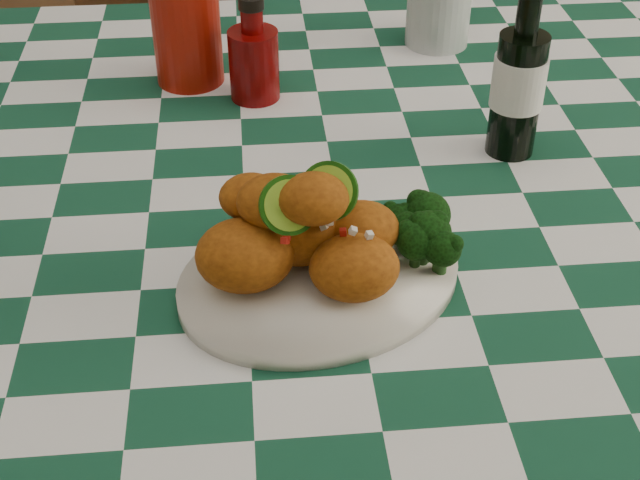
{
  "coord_description": "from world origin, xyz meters",
  "views": [
    {
      "loc": [
        -0.09,
        -0.86,
        1.34
      ],
      "look_at": [
        -0.03,
        -0.2,
        0.84
      ],
      "focal_mm": 50.0,
      "sensor_mm": 36.0,
      "label": 1
    }
  ],
  "objects_px": {
    "plate": "(320,278)",
    "ketchup_bottle": "(253,49)",
    "wooden_chair_right": "(464,128)",
    "mason_jar": "(439,0)",
    "dining_table": "(330,405)",
    "wooden_chair_left": "(156,120)",
    "beer_bottle": "(521,67)",
    "red_tumbler": "(186,25)",
    "fried_chicken_pile": "(313,224)"
  },
  "relations": [
    {
      "from": "plate",
      "to": "ketchup_bottle",
      "type": "height_order",
      "value": "ketchup_bottle"
    },
    {
      "from": "wooden_chair_right",
      "to": "plate",
      "type": "bearing_deg",
      "value": -101.43
    },
    {
      "from": "ketchup_bottle",
      "to": "mason_jar",
      "type": "distance_m",
      "value": 0.3
    },
    {
      "from": "plate",
      "to": "mason_jar",
      "type": "relative_size",
      "value": 2.12
    },
    {
      "from": "ketchup_bottle",
      "to": "dining_table",
      "type": "bearing_deg",
      "value": -66.39
    },
    {
      "from": "wooden_chair_left",
      "to": "ketchup_bottle",
      "type": "bearing_deg",
      "value": -52.07
    },
    {
      "from": "ketchup_bottle",
      "to": "wooden_chair_right",
      "type": "relative_size",
      "value": 0.16
    },
    {
      "from": "ketchup_bottle",
      "to": "beer_bottle",
      "type": "bearing_deg",
      "value": -28.82
    },
    {
      "from": "plate",
      "to": "beer_bottle",
      "type": "height_order",
      "value": "beer_bottle"
    },
    {
      "from": "mason_jar",
      "to": "beer_bottle",
      "type": "bearing_deg",
      "value": -84.88
    },
    {
      "from": "ketchup_bottle",
      "to": "wooden_chair_left",
      "type": "distance_m",
      "value": 0.64
    },
    {
      "from": "mason_jar",
      "to": "beer_bottle",
      "type": "xyz_separation_m",
      "value": [
        0.03,
        -0.3,
        0.04
      ]
    },
    {
      "from": "dining_table",
      "to": "mason_jar",
      "type": "distance_m",
      "value": 0.59
    },
    {
      "from": "red_tumbler",
      "to": "wooden_chair_right",
      "type": "relative_size",
      "value": 0.18
    },
    {
      "from": "dining_table",
      "to": "fried_chicken_pile",
      "type": "distance_m",
      "value": 0.51
    },
    {
      "from": "mason_jar",
      "to": "wooden_chair_left",
      "type": "height_order",
      "value": "wooden_chair_left"
    },
    {
      "from": "fried_chicken_pile",
      "to": "mason_jar",
      "type": "xyz_separation_m",
      "value": [
        0.23,
        0.53,
        -0.01
      ]
    },
    {
      "from": "dining_table",
      "to": "plate",
      "type": "distance_m",
      "value": 0.45
    },
    {
      "from": "mason_jar",
      "to": "wooden_chair_left",
      "type": "bearing_deg",
      "value": 142.77
    },
    {
      "from": "wooden_chair_right",
      "to": "ketchup_bottle",
      "type": "bearing_deg",
      "value": -118.79
    },
    {
      "from": "beer_bottle",
      "to": "wooden_chair_right",
      "type": "bearing_deg",
      "value": 78.81
    },
    {
      "from": "plate",
      "to": "beer_bottle",
      "type": "distance_m",
      "value": 0.35
    },
    {
      "from": "plate",
      "to": "red_tumbler",
      "type": "height_order",
      "value": "red_tumbler"
    },
    {
      "from": "plate",
      "to": "ketchup_bottle",
      "type": "xyz_separation_m",
      "value": [
        -0.05,
        0.39,
        0.06
      ]
    },
    {
      "from": "red_tumbler",
      "to": "beer_bottle",
      "type": "relative_size",
      "value": 0.73
    },
    {
      "from": "red_tumbler",
      "to": "ketchup_bottle",
      "type": "bearing_deg",
      "value": -33.6
    },
    {
      "from": "plate",
      "to": "wooden_chair_left",
      "type": "distance_m",
      "value": 0.96
    },
    {
      "from": "fried_chicken_pile",
      "to": "wooden_chair_right",
      "type": "xyz_separation_m",
      "value": [
        0.38,
        0.9,
        -0.43
      ]
    },
    {
      "from": "dining_table",
      "to": "mason_jar",
      "type": "relative_size",
      "value": 12.63
    },
    {
      "from": "wooden_chair_right",
      "to": "wooden_chair_left",
      "type": "bearing_deg",
      "value": -167.1
    },
    {
      "from": "red_tumbler",
      "to": "mason_jar",
      "type": "distance_m",
      "value": 0.36
    },
    {
      "from": "mason_jar",
      "to": "fried_chicken_pile",
      "type": "bearing_deg",
      "value": -112.89
    },
    {
      "from": "fried_chicken_pile",
      "to": "ketchup_bottle",
      "type": "xyz_separation_m",
      "value": [
        -0.04,
        0.39,
        -0.01
      ]
    },
    {
      "from": "red_tumbler",
      "to": "ketchup_bottle",
      "type": "xyz_separation_m",
      "value": [
        0.08,
        -0.06,
        -0.01
      ]
    },
    {
      "from": "fried_chicken_pile",
      "to": "red_tumbler",
      "type": "relative_size",
      "value": 1.1
    },
    {
      "from": "plate",
      "to": "wooden_chair_right",
      "type": "relative_size",
      "value": 0.32
    },
    {
      "from": "mason_jar",
      "to": "ketchup_bottle",
      "type": "bearing_deg",
      "value": -151.97
    },
    {
      "from": "dining_table",
      "to": "fried_chicken_pile",
      "type": "bearing_deg",
      "value": -101.03
    },
    {
      "from": "wooden_chair_left",
      "to": "mason_jar",
      "type": "bearing_deg",
      "value": -20.38
    },
    {
      "from": "mason_jar",
      "to": "wooden_chair_left",
      "type": "relative_size",
      "value": 0.13
    },
    {
      "from": "dining_table",
      "to": "wooden_chair_left",
      "type": "relative_size",
      "value": 1.7
    },
    {
      "from": "red_tumbler",
      "to": "ketchup_bottle",
      "type": "height_order",
      "value": "red_tumbler"
    },
    {
      "from": "dining_table",
      "to": "wooden_chair_right",
      "type": "relative_size",
      "value": 1.93
    },
    {
      "from": "dining_table",
      "to": "red_tumbler",
      "type": "distance_m",
      "value": 0.56
    },
    {
      "from": "mason_jar",
      "to": "wooden_chair_left",
      "type": "distance_m",
      "value": 0.68
    },
    {
      "from": "wooden_chair_right",
      "to": "red_tumbler",
      "type": "bearing_deg",
      "value": -127.35
    },
    {
      "from": "red_tumbler",
      "to": "wooden_chair_right",
      "type": "xyz_separation_m",
      "value": [
        0.51,
        0.45,
        -0.43
      ]
    },
    {
      "from": "red_tumbler",
      "to": "wooden_chair_right",
      "type": "height_order",
      "value": "red_tumbler"
    },
    {
      "from": "ketchup_bottle",
      "to": "fried_chicken_pile",
      "type": "bearing_deg",
      "value": -83.85
    },
    {
      "from": "plate",
      "to": "mason_jar",
      "type": "height_order",
      "value": "mason_jar"
    }
  ]
}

